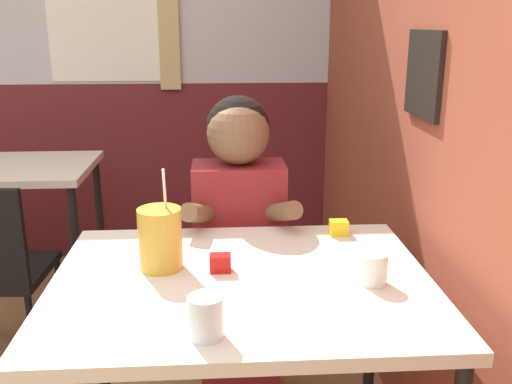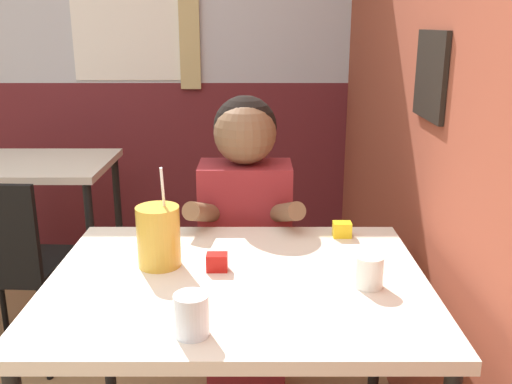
# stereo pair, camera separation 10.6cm
# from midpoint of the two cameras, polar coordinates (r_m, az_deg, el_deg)

# --- Properties ---
(brick_wall_right) EXTENTS (0.08, 4.46, 2.70)m
(brick_wall_right) POSITION_cam_midpoint_polar(r_m,az_deg,el_deg) (2.35, 12.53, 13.75)
(brick_wall_right) COLOR brown
(brick_wall_right) RESTS_ON ground_plane
(back_wall) EXTENTS (5.39, 0.09, 2.70)m
(back_wall) POSITION_cam_midpoint_polar(r_m,az_deg,el_deg) (3.57, -13.72, 14.63)
(back_wall) COLOR silver
(back_wall) RESTS_ON ground_plane
(main_table) EXTENTS (1.05, 0.82, 0.77)m
(main_table) POSITION_cam_midpoint_polar(r_m,az_deg,el_deg) (1.63, -3.30, -10.80)
(main_table) COLOR beige
(main_table) RESTS_ON ground_plane
(background_table) EXTENTS (0.70, 0.63, 0.77)m
(background_table) POSITION_cam_midpoint_polar(r_m,az_deg,el_deg) (3.12, -23.19, 0.58)
(background_table) COLOR beige
(background_table) RESTS_ON ground_plane
(person_seated) EXTENTS (0.42, 0.42, 1.20)m
(person_seated) POSITION_cam_midpoint_polar(r_m,az_deg,el_deg) (2.17, -3.09, -4.89)
(person_seated) COLOR maroon
(person_seated) RESTS_ON ground_plane
(cocktail_pitcher) EXTENTS (0.12, 0.12, 0.30)m
(cocktail_pitcher) POSITION_cam_midpoint_polar(r_m,az_deg,el_deg) (1.66, -11.37, -4.61)
(cocktail_pitcher) COLOR gold
(cocktail_pitcher) RESTS_ON main_table
(glass_near_pitcher) EXTENTS (0.08, 0.08, 0.10)m
(glass_near_pitcher) POSITION_cam_midpoint_polar(r_m,az_deg,el_deg) (1.31, -7.42, -12.31)
(glass_near_pitcher) COLOR silver
(glass_near_pitcher) RESTS_ON main_table
(glass_center) EXTENTS (0.08, 0.08, 0.09)m
(glass_center) POSITION_cam_midpoint_polar(r_m,az_deg,el_deg) (1.57, 9.75, -7.57)
(glass_center) COLOR silver
(glass_center) RESTS_ON main_table
(condiment_ketchup) EXTENTS (0.06, 0.04, 0.05)m
(condiment_ketchup) POSITION_cam_midpoint_polar(r_m,az_deg,el_deg) (1.64, -5.47, -7.12)
(condiment_ketchup) COLOR #B7140F
(condiment_ketchup) RESTS_ON main_table
(condiment_mustard) EXTENTS (0.06, 0.04, 0.05)m
(condiment_mustard) POSITION_cam_midpoint_polar(r_m,az_deg,el_deg) (1.91, 6.70, -3.58)
(condiment_mustard) COLOR yellow
(condiment_mustard) RESTS_ON main_table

